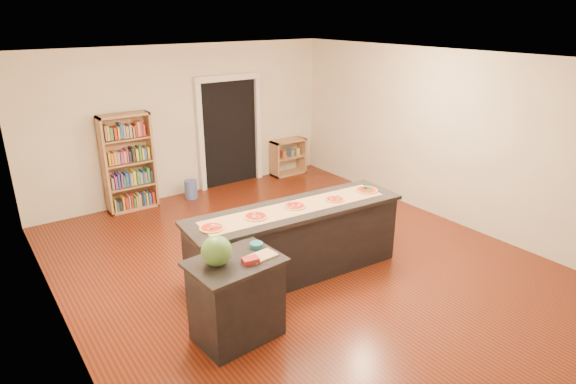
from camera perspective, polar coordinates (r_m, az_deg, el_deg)
room at (r=6.36m, az=1.05°, el=2.85°), size 6.00×7.00×2.80m
doorway at (r=9.71m, az=-6.94°, el=7.76°), size 1.40×0.09×2.21m
kitchen_island at (r=6.40m, az=0.91°, el=-5.85°), size 2.95×0.80×0.97m
side_counter at (r=5.27m, az=-6.13°, el=-12.49°), size 0.94×0.69×0.93m
bookshelf at (r=8.86m, az=-18.38°, el=3.30°), size 0.86×0.31×1.72m
low_shelf at (r=10.44m, az=0.04°, el=4.18°), size 0.77×0.33×0.77m
waste_bin at (r=9.30m, az=-11.43°, el=0.32°), size 0.24×0.24×0.35m
kraft_paper at (r=6.19m, az=0.95°, el=-1.85°), size 2.58×0.64×0.00m
watermelon at (r=4.91m, az=-8.48°, el=-6.91°), size 0.31×0.31×0.31m
cutting_board at (r=5.08m, az=-3.08°, el=-7.58°), size 0.31×0.22×0.02m
package_red at (r=4.96m, az=-4.47°, el=-8.09°), size 0.18×0.14×0.06m
package_teal at (r=5.26m, az=-3.77°, el=-6.31°), size 0.14×0.14×0.05m
pizza_a at (r=5.67m, az=-9.00°, el=-4.20°), size 0.31×0.31×0.02m
pizza_b at (r=5.92m, az=-3.85°, el=-2.90°), size 0.32×0.32×0.02m
pizza_c at (r=6.21m, az=0.79°, el=-1.66°), size 0.29×0.29×0.02m
pizza_d at (r=6.47m, az=5.57°, el=-0.84°), size 0.27×0.27×0.02m
pizza_e at (r=6.85m, az=9.28°, el=0.23°), size 0.32×0.32×0.02m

